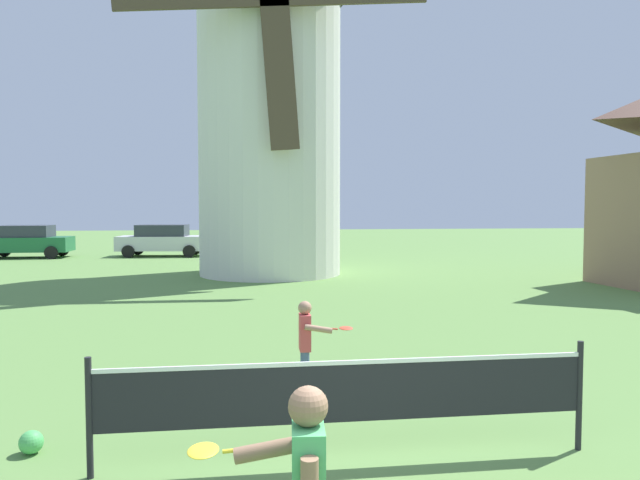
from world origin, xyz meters
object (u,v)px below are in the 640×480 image
(player_far, at_px, (307,340))
(stray_ball, at_px, (31,442))
(windmill, at_px, (269,94))
(parked_car_green, at_px, (27,241))
(tennis_net, at_px, (348,392))
(parked_car_silver, at_px, (163,240))

(player_far, bearing_deg, stray_ball, -150.72)
(windmill, bearing_deg, parked_car_green, 143.32)
(windmill, distance_m, tennis_net, 16.94)
(tennis_net, height_order, stray_ball, tennis_net)
(tennis_net, relative_size, parked_car_green, 1.19)
(player_far, xyz_separation_m, parked_car_silver, (-4.75, 22.13, 0.13))
(player_far, relative_size, parked_car_green, 0.30)
(parked_car_silver, bearing_deg, parked_car_green, -179.18)
(stray_ball, bearing_deg, player_far, 29.28)
(windmill, xyz_separation_m, stray_ball, (-3.09, -15.29, -6.38))
(parked_car_silver, bearing_deg, tennis_net, -78.65)
(tennis_net, xyz_separation_m, parked_car_silver, (-4.89, 24.38, 0.13))
(parked_car_silver, bearing_deg, windmill, -59.84)
(windmill, height_order, tennis_net, windmill)
(windmill, relative_size, stray_ball, 59.96)
(parked_car_green, bearing_deg, windmill, -36.68)
(windmill, height_order, parked_car_silver, windmill)
(windmill, relative_size, parked_car_green, 3.47)
(tennis_net, xyz_separation_m, parked_car_green, (-11.22, 24.29, 0.13))
(player_far, relative_size, parked_car_silver, 0.27)
(tennis_net, xyz_separation_m, player_far, (-0.14, 2.25, -0.01))
(tennis_net, bearing_deg, parked_car_silver, 101.35)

